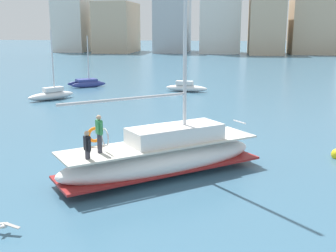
# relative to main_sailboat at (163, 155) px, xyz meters

# --- Properties ---
(ground_plane) EXTENTS (400.00, 400.00, 0.00)m
(ground_plane) POSITION_rel_main_sailboat_xyz_m (-1.31, 1.93, -0.91)
(ground_plane) COLOR #38607A
(main_sailboat) EXTENTS (8.99, 7.88, 13.04)m
(main_sailboat) POSITION_rel_main_sailboat_xyz_m (0.00, 0.00, 0.00)
(main_sailboat) COLOR white
(main_sailboat) RESTS_ON ground
(moored_sloop_near) EXTENTS (4.28, 3.91, 5.60)m
(moored_sloop_near) POSITION_rel_main_sailboat_xyz_m (-13.08, 27.65, -0.42)
(moored_sloop_near) COLOR navy
(moored_sloop_near) RESTS_ON ground
(moored_sloop_far) EXTENTS (4.50, 1.66, 6.09)m
(moored_sloop_far) POSITION_rel_main_sailboat_xyz_m (-1.62, 25.43, -0.42)
(moored_sloop_far) COLOR white
(moored_sloop_far) RESTS_ON ground
(moored_catamaran) EXTENTS (3.64, 4.33, 6.26)m
(moored_catamaran) POSITION_rel_main_sailboat_xyz_m (-13.31, 18.61, -0.41)
(moored_catamaran) COLOR silver
(moored_catamaran) RESTS_ON ground
(seagull) EXTENTS (1.05, 0.48, 0.17)m
(seagull) POSITION_rel_main_sailboat_xyz_m (-4.14, -6.27, -0.63)
(seagull) COLOR silver
(seagull) RESTS_ON ground
(waterfront_buildings) EXTENTS (85.62, 21.85, 25.58)m
(waterfront_buildings) POSITION_rel_main_sailboat_xyz_m (-2.80, 95.53, 7.87)
(waterfront_buildings) COLOR silver
(waterfront_buildings) RESTS_ON ground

